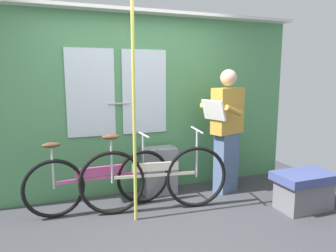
{
  "coord_description": "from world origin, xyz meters",
  "views": [
    {
      "loc": [
        -1.05,
        -2.7,
        1.6
      ],
      "look_at": [
        0.23,
        0.67,
        1.0
      ],
      "focal_mm": 33.69,
      "sensor_mm": 36.0,
      "label": 1
    }
  ],
  "objects_px": {
    "bicycle_leaning_behind": "(155,178)",
    "passenger_reading_newspaper": "(227,129)",
    "bicycle_near_door": "(100,181)",
    "trash_bin_by_wall": "(159,170)",
    "handrail_pole": "(134,115)",
    "bench_seat_corner": "(304,190)"
  },
  "relations": [
    {
      "from": "bicycle_near_door",
      "to": "bench_seat_corner",
      "type": "xyz_separation_m",
      "value": [
        2.26,
        -0.83,
        -0.12
      ]
    },
    {
      "from": "passenger_reading_newspaper",
      "to": "bench_seat_corner",
      "type": "bearing_deg",
      "value": 104.74
    },
    {
      "from": "bicycle_near_door",
      "to": "handrail_pole",
      "type": "bearing_deg",
      "value": -53.44
    },
    {
      "from": "bicycle_near_door",
      "to": "trash_bin_by_wall",
      "type": "relative_size",
      "value": 2.73
    },
    {
      "from": "bench_seat_corner",
      "to": "passenger_reading_newspaper",
      "type": "bearing_deg",
      "value": 123.91
    },
    {
      "from": "bicycle_leaning_behind",
      "to": "bench_seat_corner",
      "type": "height_order",
      "value": "bicycle_leaning_behind"
    },
    {
      "from": "trash_bin_by_wall",
      "to": "passenger_reading_newspaper",
      "type": "bearing_deg",
      "value": -16.42
    },
    {
      "from": "bicycle_leaning_behind",
      "to": "passenger_reading_newspaper",
      "type": "xyz_separation_m",
      "value": [
        1.1,
        0.25,
        0.48
      ]
    },
    {
      "from": "trash_bin_by_wall",
      "to": "bicycle_near_door",
      "type": "bearing_deg",
      "value": -161.93
    },
    {
      "from": "bicycle_leaning_behind",
      "to": "trash_bin_by_wall",
      "type": "distance_m",
      "value": 0.57
    },
    {
      "from": "bicycle_near_door",
      "to": "handrail_pole",
      "type": "relative_size",
      "value": 0.73
    },
    {
      "from": "passenger_reading_newspaper",
      "to": "handrail_pole",
      "type": "relative_size",
      "value": 0.71
    },
    {
      "from": "bench_seat_corner",
      "to": "bicycle_near_door",
      "type": "bearing_deg",
      "value": 159.81
    },
    {
      "from": "trash_bin_by_wall",
      "to": "bench_seat_corner",
      "type": "distance_m",
      "value": 1.81
    },
    {
      "from": "bicycle_leaning_behind",
      "to": "bench_seat_corner",
      "type": "bearing_deg",
      "value": -10.92
    },
    {
      "from": "bicycle_near_door",
      "to": "trash_bin_by_wall",
      "type": "distance_m",
      "value": 0.87
    },
    {
      "from": "handrail_pole",
      "to": "bicycle_near_door",
      "type": "bearing_deg",
      "value": 128.9
    },
    {
      "from": "passenger_reading_newspaper",
      "to": "bench_seat_corner",
      "type": "distance_m",
      "value": 1.2
    },
    {
      "from": "passenger_reading_newspaper",
      "to": "trash_bin_by_wall",
      "type": "xyz_separation_m",
      "value": [
        -0.87,
        0.26,
        -0.56
      ]
    },
    {
      "from": "handrail_pole",
      "to": "bench_seat_corner",
      "type": "height_order",
      "value": "handrail_pole"
    },
    {
      "from": "bicycle_leaning_behind",
      "to": "bench_seat_corner",
      "type": "relative_size",
      "value": 2.48
    },
    {
      "from": "bicycle_leaning_behind",
      "to": "trash_bin_by_wall",
      "type": "bearing_deg",
      "value": 74.41
    }
  ]
}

